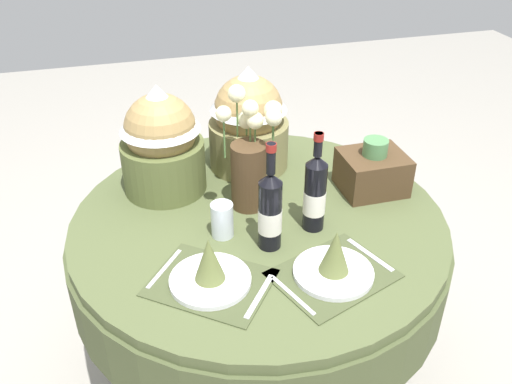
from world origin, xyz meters
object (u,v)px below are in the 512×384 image
wine_bottle_centre (315,193)px  woven_basket_side_right (372,171)px  flower_vase (250,158)px  gift_tub_back_centre (249,116)px  tumbler_near_left (222,220)px  wine_bottle_right (270,210)px  gift_tub_back_left (161,137)px  place_setting_left (210,271)px  dining_table (258,252)px  place_setting_right (334,263)px

wine_bottle_centre → woven_basket_side_right: size_ratio=1.52×
wine_bottle_centre → flower_vase: bearing=130.9°
gift_tub_back_centre → woven_basket_side_right: bearing=-37.4°
tumbler_near_left → gift_tub_back_centre: (0.20, 0.43, 0.15)m
wine_bottle_right → woven_basket_side_right: (0.46, 0.23, -0.06)m
wine_bottle_centre → gift_tub_back_left: bearing=139.4°
place_setting_left → woven_basket_side_right: (0.68, 0.35, 0.03)m
dining_table → place_setting_right: place_setting_right is taller
place_setting_right → wine_bottle_centre: wine_bottle_centre is taller
flower_vase → gift_tub_back_centre: 0.28m
gift_tub_back_centre → woven_basket_side_right: size_ratio=1.79×
tumbler_near_left → woven_basket_side_right: bearing=12.6°
wine_bottle_right → gift_tub_back_centre: (0.07, 0.52, 0.08)m
place_setting_left → gift_tub_back_centre: gift_tub_back_centre is taller
dining_table → tumbler_near_left: tumbler_near_left is taller
flower_vase → dining_table: bearing=-85.0°
place_setting_left → tumbler_near_left: place_setting_left is taller
place_setting_right → woven_basket_side_right: woven_basket_side_right is taller
wine_bottle_centre → tumbler_near_left: size_ratio=2.93×
flower_vase → woven_basket_side_right: flower_vase is taller
place_setting_right → tumbler_near_left: size_ratio=3.44×
tumbler_near_left → gift_tub_back_centre: bearing=64.7°
place_setting_right → wine_bottle_centre: size_ratio=1.17×
place_setting_right → woven_basket_side_right: bearing=52.6°
flower_vase → gift_tub_back_centre: (0.07, 0.27, 0.03)m
place_setting_left → wine_bottle_centre: 0.44m
gift_tub_back_left → woven_basket_side_right: bearing=-15.9°
wine_bottle_centre → place_setting_left: bearing=-154.5°
place_setting_left → wine_bottle_centre: wine_bottle_centre is taller
wine_bottle_centre → gift_tub_back_left: size_ratio=0.86×
place_setting_right → gift_tub_back_centre: bearing=95.6°
place_setting_right → wine_bottle_centre: (0.03, 0.25, 0.09)m
dining_table → place_setting_left: size_ratio=3.07×
dining_table → place_setting_left: (-0.23, -0.29, 0.20)m
tumbler_near_left → gift_tub_back_left: gift_tub_back_left is taller
gift_tub_back_centre → tumbler_near_left: bearing=-115.3°
dining_table → gift_tub_back_centre: size_ratio=3.21×
place_setting_left → wine_bottle_centre: size_ratio=1.23×
flower_vase → gift_tub_back_left: 0.33m
wine_bottle_centre → gift_tub_back_centre: bearing=101.9°
place_setting_left → tumbler_near_left: size_ratio=3.60×
dining_table → gift_tub_back_centre: (0.06, 0.36, 0.37)m
flower_vase → gift_tub_back_centre: size_ratio=1.04×
dining_table → woven_basket_side_right: woven_basket_side_right is taller
place_setting_left → tumbler_near_left: (0.09, 0.22, 0.01)m
dining_table → wine_bottle_right: (-0.01, -0.16, 0.29)m
dining_table → place_setting_left: 0.42m
dining_table → gift_tub_back_left: 0.54m
wine_bottle_centre → gift_tub_back_centre: gift_tub_back_centre is taller
wine_bottle_centre → woven_basket_side_right: wine_bottle_centre is taller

